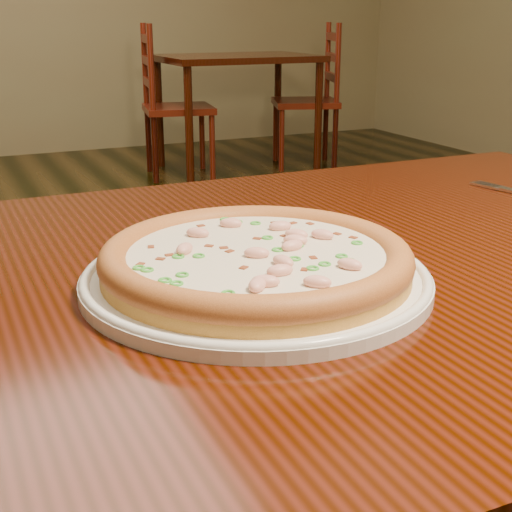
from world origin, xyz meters
name	(u,v)px	position (x,y,z in m)	size (l,w,h in m)	color
hero_table	(333,336)	(0.12, -0.43, 0.65)	(1.20, 0.80, 0.75)	black
plate	(256,277)	(0.00, -0.48, 0.76)	(0.33, 0.33, 0.02)	white
pizza	(256,259)	(0.00, -0.48, 0.78)	(0.30, 0.30, 0.03)	gold
bg_table_right	(237,70)	(1.63, 3.36, 0.65)	(1.00, 0.70, 0.75)	black
chair_c	(170,108)	(1.15, 3.32, 0.44)	(0.49, 0.49, 0.95)	#571403
chair_d	(313,101)	(2.15, 3.25, 0.44)	(0.54, 0.54, 0.95)	#571403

